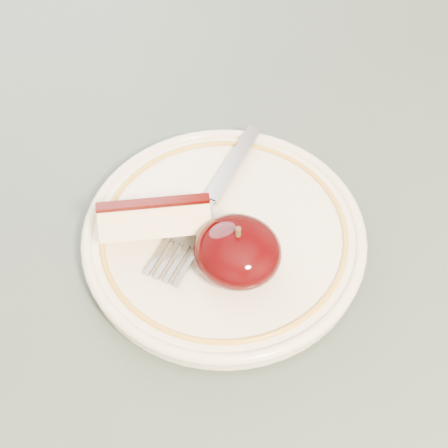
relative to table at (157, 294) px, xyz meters
The scene contains 5 objects.
table is the anchor object (origin of this frame).
plate 0.12m from the table, 23.66° to the left, with size 0.22×0.22×0.02m.
apple_half 0.15m from the table, ahead, with size 0.06×0.06×0.05m.
apple_wedge 0.12m from the table, ahead, with size 0.09×0.08×0.04m.
fork 0.12m from the table, 50.66° to the left, with size 0.03×0.17×0.00m.
Camera 1 is at (0.19, -0.22, 1.16)m, focal length 50.00 mm.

